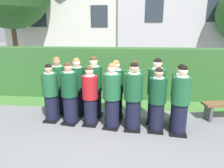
% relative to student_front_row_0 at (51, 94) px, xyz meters
% --- Properties ---
extents(ground_plane, '(60.00, 60.00, 0.00)m').
position_rel_student_front_row_0_xyz_m(ground_plane, '(1.62, -0.20, -0.74)').
color(ground_plane, slate).
extents(student_front_row_0, '(0.40, 0.47, 1.56)m').
position_rel_student_front_row_0_xyz_m(student_front_row_0, '(0.00, 0.00, 0.00)').
color(student_front_row_0, black).
rests_on(student_front_row_0, ground).
extents(student_front_row_1, '(0.45, 0.54, 1.62)m').
position_rel_student_front_row_0_xyz_m(student_front_row_1, '(0.54, -0.09, 0.03)').
color(student_front_row_1, black).
rests_on(student_front_row_1, ground).
extents(student_in_red_blazer, '(0.40, 0.50, 1.53)m').
position_rel_student_front_row_0_xyz_m(student_in_red_blazer, '(1.08, -0.12, -0.01)').
color(student_in_red_blazer, black).
rests_on(student_in_red_blazer, ground).
extents(student_front_row_3, '(0.45, 0.52, 1.64)m').
position_rel_student_front_row_0_xyz_m(student_front_row_3, '(1.65, -0.23, 0.04)').
color(student_front_row_3, black).
rests_on(student_front_row_3, ground).
extents(student_front_row_4, '(0.44, 0.49, 1.67)m').
position_rel_student_front_row_0_xyz_m(student_front_row_4, '(2.17, -0.29, 0.06)').
color(student_front_row_4, black).
rests_on(student_front_row_4, ground).
extents(student_front_row_5, '(0.41, 0.48, 1.57)m').
position_rel_student_front_row_0_xyz_m(student_front_row_5, '(2.73, -0.32, 0.01)').
color(student_front_row_5, black).
rests_on(student_front_row_5, ground).
extents(student_front_row_6, '(0.43, 0.51, 1.64)m').
position_rel_student_front_row_0_xyz_m(student_front_row_6, '(3.24, -0.41, 0.04)').
color(student_front_row_6, black).
rests_on(student_front_row_6, ground).
extents(student_rear_row_0, '(0.47, 0.54, 1.67)m').
position_rel_student_front_row_0_xyz_m(student_rear_row_0, '(0.04, 0.48, 0.05)').
color(student_rear_row_0, black).
rests_on(student_rear_row_0, ground).
extents(student_rear_row_1, '(0.45, 0.55, 1.65)m').
position_rel_student_front_row_0_xyz_m(student_rear_row_1, '(0.61, 0.43, 0.05)').
color(student_rear_row_1, black).
rests_on(student_rear_row_1, ground).
extents(student_rear_row_2, '(0.45, 0.53, 1.71)m').
position_rel_student_front_row_0_xyz_m(student_rear_row_2, '(1.10, 0.34, 0.08)').
color(student_rear_row_2, black).
rests_on(student_rear_row_2, ground).
extents(student_rear_row_3, '(0.42, 0.53, 1.62)m').
position_rel_student_front_row_0_xyz_m(student_rear_row_3, '(1.70, 0.31, 0.03)').
color(student_rear_row_3, black).
rests_on(student_rear_row_3, ground).
extents(student_rear_row_4, '(0.43, 0.53, 1.64)m').
position_rel_student_front_row_0_xyz_m(student_rear_row_4, '(2.18, 0.21, 0.04)').
color(student_rear_row_4, black).
rests_on(student_rear_row_4, ground).
extents(student_rear_row_5, '(0.48, 0.56, 1.72)m').
position_rel_student_front_row_0_xyz_m(student_rear_row_5, '(2.75, 0.15, 0.08)').
color(student_rear_row_5, black).
rests_on(student_rear_row_5, ground).
extents(student_rear_row_6, '(0.43, 0.53, 1.58)m').
position_rel_student_front_row_0_xyz_m(student_rear_row_6, '(3.32, 0.09, 0.01)').
color(student_rear_row_6, black).
rests_on(student_rear_row_6, ground).
extents(hedge, '(9.97, 0.70, 1.76)m').
position_rel_student_front_row_0_xyz_m(hedge, '(1.62, 2.19, 0.14)').
color(hedge, '#33662D').
rests_on(hedge, ground).
extents(school_building_main, '(7.11, 3.26, 7.27)m').
position_rel_student_front_row_0_xyz_m(school_building_main, '(4.71, 7.72, 2.99)').
color(school_building_main, silver).
rests_on(school_building_main, ground).
extents(school_building_annex, '(7.91, 3.57, 7.10)m').
position_rel_student_front_row_0_xyz_m(school_building_annex, '(-1.32, 8.07, 2.91)').
color(school_building_annex, silver).
rests_on(school_building_annex, ground).
extents(lawn_strip, '(9.97, 0.90, 0.01)m').
position_rel_student_front_row_0_xyz_m(lawn_strip, '(1.62, 1.39, -0.74)').
color(lawn_strip, '#477A38').
rests_on(lawn_strip, ground).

